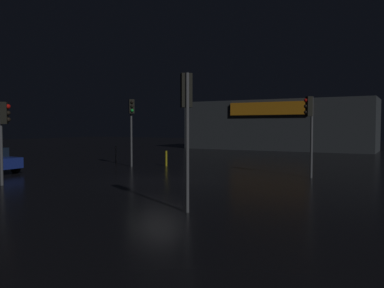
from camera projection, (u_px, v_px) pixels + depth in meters
ground_plane at (158, 181)px, 18.90m from camera, size 120.00×120.00×0.00m
store_building at (278, 125)px, 44.23m from camera, size 20.40×6.50×5.41m
traffic_signal_main at (132, 117)px, 25.28m from camera, size 0.43×0.42×4.29m
traffic_signal_opposite at (186, 106)px, 11.91m from camera, size 0.41×0.43×4.17m
traffic_signal_cross_left at (4, 125)px, 17.27m from camera, size 0.43×0.42×3.64m
traffic_signal_cross_right at (310, 118)px, 19.74m from camera, size 0.43×0.41×4.06m
bollard_kerb_a at (166, 158)px, 25.76m from camera, size 0.13×0.13×0.99m
bollard_kerb_b at (116, 155)px, 27.99m from camera, size 0.10×0.10×1.17m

